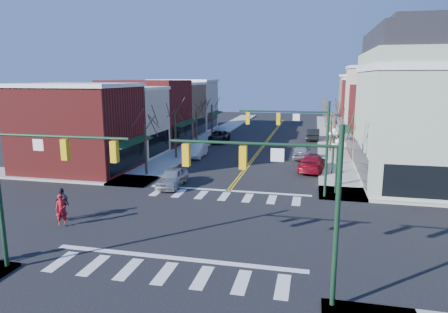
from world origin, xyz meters
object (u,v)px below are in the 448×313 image
Objects in this scene: car_left_far at (219,136)px; car_right_far at (313,134)px; car_left_near at (172,178)px; lamppost_corner at (337,157)px; car_right_near at (312,163)px; pedestrian_red_a at (61,209)px; lamppost_midblock at (333,143)px; pedestrian_dark_a at (62,203)px; car_right_mid at (301,152)px; pedestrian_dark_b at (64,207)px; victorian_corner at (439,104)px; car_left_mid at (197,150)px.

car_left_far is 1.11× the size of car_right_far.
car_left_near is 0.79× the size of car_left_far.
car_right_near is at bearing 103.15° from lamppost_corner.
lamppost_midblock is at bearing 7.77° from pedestrian_red_a.
pedestrian_dark_a is at bearing 55.91° from car_right_near.
lamppost_corner is 0.86× the size of car_right_far.
car_right_mid is at bearing 102.73° from lamppost_corner.
car_right_far is at bearing -57.81° from pedestrian_dark_b.
victorian_corner is 30.19m from pedestrian_red_a.
car_right_mid is at bearing -44.98° from car_left_far.
victorian_corner is at bearing 48.14° from pedestrian_dark_a.
pedestrian_red_a is (-14.54, -18.23, 0.27)m from car_right_near.
pedestrian_red_a is at bearing -133.83° from lamppost_midblock.
car_right_far is at bearing 95.05° from lamppost_midblock.
victorian_corner reaches higher than car_right_far.
car_left_far is 32.54m from pedestrian_dark_b.
car_right_far is (12.74, 4.77, 0.05)m from car_left_far.
lamppost_midblock reaches higher than pedestrian_dark_b.
pedestrian_dark_b is (0.25, -0.18, -0.19)m from pedestrian_dark_a.
pedestrian_dark_a is 1.25× the size of pedestrian_dark_b.
car_left_near is 0.88× the size of car_right_far.
lamppost_midblock is (0.00, 6.50, 0.00)m from lamppost_corner.
lamppost_corner is 27.18m from car_left_far.
victorian_corner is at bearing 15.10° from car_left_near.
lamppost_corner is at bearing 95.10° from car_right_far.
car_left_near is 0.80× the size of car_right_near.
pedestrian_dark_b is (-0.44, 0.88, -0.16)m from pedestrian_red_a.
pedestrian_dark_a reaches higher than pedestrian_red_a.
car_right_near is 2.89× the size of pedestrian_dark_a.
car_left_mid is 2.39× the size of pedestrian_dark_a.
car_left_mid is (-1.60, 12.34, 0.00)m from car_left_near.
car_left_mid is at bearing 95.52° from car_left_near.
pedestrian_red_a is at bearing 170.39° from pedestrian_dark_b.
car_right_mid is at bearing 113.58° from lamppost_midblock.
lamppost_corner is 27.74m from car_right_far.
car_left_mid is 20.26m from car_right_far.
car_left_mid is 1.01× the size of car_right_mid.
car_left_near is (-13.00, -7.00, -2.21)m from lamppost_midblock.
lamppost_corner reaches higher than pedestrian_dark_b.
pedestrian_dark_b reaches higher than car_left_far.
lamppost_corner is at bearing 45.81° from pedestrian_dark_a.
lamppost_corner is 0.97× the size of car_left_near.
car_right_near is 22.95m from pedestrian_dark_a.
pedestrian_red_a is at bearing -99.02° from car_left_far.
car_left_mid is at bearing -10.43° from car_right_near.
car_right_mid is 2.45× the size of pedestrian_red_a.
pedestrian_red_a is at bearing -146.15° from victorian_corner.
pedestrian_dark_a reaches higher than car_right_near.
lamppost_corner is 13.99m from car_right_mid.
car_left_far is 2.92× the size of pedestrian_dark_a.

